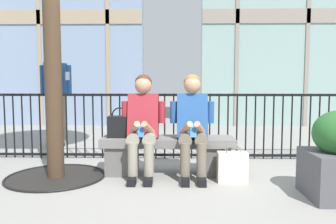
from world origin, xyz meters
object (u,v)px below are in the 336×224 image
object	(u,v)px
seated_person_companion	(192,122)
handbag_on_bench	(120,126)
stone_bench	(168,152)
seated_person_with_phone	(143,122)
shopping_bag	(232,167)
bystander_at_railing	(56,89)

from	to	relation	value
seated_person_companion	handbag_on_bench	bearing A→B (deg)	172.24
stone_bench	seated_person_with_phone	xyz separation A→B (m)	(-0.29, -0.13, 0.38)
seated_person_with_phone	shopping_bag	distance (m)	1.14
handbag_on_bench	seated_person_companion	bearing A→B (deg)	-7.76
seated_person_with_phone	seated_person_companion	world-z (taller)	same
stone_bench	seated_person_with_phone	world-z (taller)	seated_person_with_phone
seated_person_companion	shopping_bag	bearing A→B (deg)	-24.39
shopping_bag	bystander_at_railing	xyz separation A→B (m)	(-2.74, 2.13, 0.83)
seated_person_companion	bystander_at_railing	distance (m)	3.02
stone_bench	handbag_on_bench	bearing A→B (deg)	-179.01
seated_person_with_phone	shopping_bag	size ratio (longest dim) A/B	2.77
handbag_on_bench	bystander_at_railing	distance (m)	2.34
shopping_bag	seated_person_with_phone	bearing A→B (deg)	168.96
seated_person_companion	handbag_on_bench	world-z (taller)	seated_person_companion
bystander_at_railing	handbag_on_bench	bearing A→B (deg)	-51.75
stone_bench	shopping_bag	distance (m)	0.81
bystander_at_railing	shopping_bag	bearing A→B (deg)	-37.88
seated_person_companion	bystander_at_railing	bearing A→B (deg)	139.97
seated_person_with_phone	bystander_at_railing	xyz separation A→B (m)	(-1.72, 1.93, 0.35)
seated_person_with_phone	handbag_on_bench	world-z (taller)	seated_person_with_phone
seated_person_with_phone	handbag_on_bench	bearing A→B (deg)	157.71
seated_person_companion	bystander_at_railing	size ratio (longest dim) A/B	0.71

